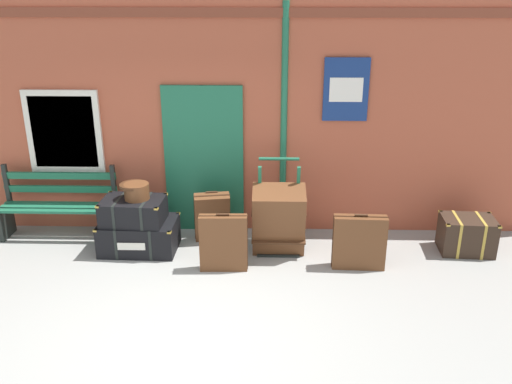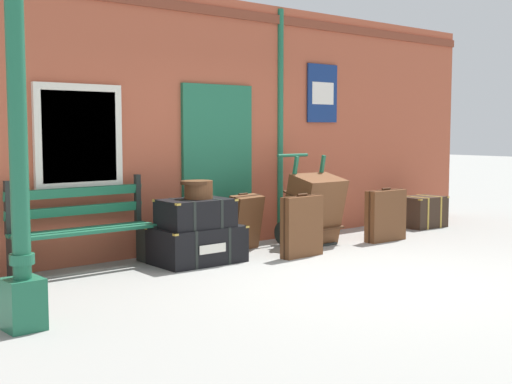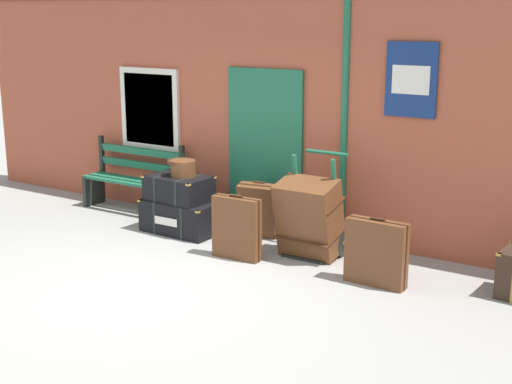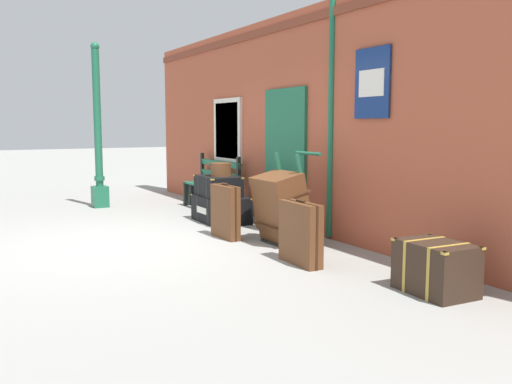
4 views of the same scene
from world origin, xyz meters
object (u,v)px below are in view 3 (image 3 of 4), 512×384
object	(u,v)px
platform_bench	(135,181)
suitcase_caramel	(258,210)
steamer_trunk_middle	(179,188)
suitcase_umber	(376,253)
steamer_trunk_base	(184,216)
suitcase_cream	(237,228)
large_brown_trunk	(309,218)
round_hatbox	(183,167)
porters_trolley	(316,231)

from	to	relation	value
platform_bench	suitcase_caramel	world-z (taller)	platform_bench
steamer_trunk_middle	suitcase_umber	bearing A→B (deg)	-7.63
platform_bench	suitcase_caramel	xyz separation A→B (m)	(2.16, -0.11, -0.09)
steamer_trunk_base	suitcase_cream	size ratio (longest dim) A/B	1.34
suitcase_umber	large_brown_trunk	bearing A→B (deg)	158.79
steamer_trunk_middle	suitcase_cream	world-z (taller)	suitcase_cream
suitcase_cream	round_hatbox	bearing A→B (deg)	156.59
round_hatbox	suitcase_umber	size ratio (longest dim) A/B	0.51
steamer_trunk_base	large_brown_trunk	world-z (taller)	large_brown_trunk
large_brown_trunk	suitcase_umber	world-z (taller)	large_brown_trunk
round_hatbox	platform_bench	bearing A→B (deg)	160.85
suitcase_umber	suitcase_cream	size ratio (longest dim) A/B	0.96
steamer_trunk_middle	suitcase_cream	distance (m)	1.33
suitcase_caramel	steamer_trunk_middle	bearing A→B (deg)	-161.20
platform_bench	porters_trolley	xyz separation A→B (m)	(3.07, -0.27, -0.17)
platform_bench	steamer_trunk_middle	bearing A→B (deg)	-20.94
steamer_trunk_middle	suitcase_caramel	bearing A→B (deg)	18.80
platform_bench	suitcase_cream	bearing A→B (deg)	-21.26
porters_trolley	suitcase_cream	bearing A→B (deg)	-136.42
steamer_trunk_base	suitcase_cream	bearing A→B (deg)	-23.41
steamer_trunk_middle	round_hatbox	distance (m)	0.28
suitcase_umber	suitcase_caramel	world-z (taller)	suitcase_umber
porters_trolley	suitcase_caramel	world-z (taller)	porters_trolley
large_brown_trunk	suitcase_umber	distance (m)	1.08
steamer_trunk_middle	porters_trolley	size ratio (longest dim) A/B	0.70
platform_bench	porters_trolley	distance (m)	3.09
suitcase_umber	steamer_trunk_base	bearing A→B (deg)	171.72
round_hatbox	suitcase_cream	xyz separation A→B (m)	(1.17, -0.51, -0.49)
steamer_trunk_base	suitcase_caramel	distance (m)	1.01
platform_bench	suitcase_cream	xyz separation A→B (m)	(2.38, -0.93, -0.08)
suitcase_umber	round_hatbox	bearing A→B (deg)	171.78
platform_bench	round_hatbox	xyz separation A→B (m)	(1.22, -0.42, 0.41)
porters_trolley	suitcase_umber	bearing A→B (deg)	-29.32
large_brown_trunk	suitcase_caramel	world-z (taller)	large_brown_trunk
steamer_trunk_middle	suitcase_umber	xyz separation A→B (m)	(2.91, -0.39, -0.23)
steamer_trunk_base	porters_trolley	bearing A→B (deg)	4.47
steamer_trunk_base	porters_trolley	world-z (taller)	porters_trolley
round_hatbox	suitcase_umber	xyz separation A→B (m)	(2.86, -0.41, -0.51)
large_brown_trunk	suitcase_caramel	bearing A→B (deg)	159.55
steamer_trunk_base	suitcase_umber	world-z (taller)	suitcase_umber
round_hatbox	suitcase_caramel	size ratio (longest dim) A/B	0.52
steamer_trunk_base	steamer_trunk_middle	xyz separation A→B (m)	(-0.04, -0.03, 0.37)
steamer_trunk_middle	porters_trolley	distance (m)	1.94
platform_bench	large_brown_trunk	bearing A→B (deg)	-8.27
steamer_trunk_middle	large_brown_trunk	bearing A→B (deg)	-0.02
steamer_trunk_middle	round_hatbox	bearing A→B (deg)	24.56
steamer_trunk_middle	steamer_trunk_base	bearing A→B (deg)	33.04
steamer_trunk_base	round_hatbox	distance (m)	0.65
large_brown_trunk	suitcase_umber	xyz separation A→B (m)	(1.00, -0.39, -0.13)
steamer_trunk_base	round_hatbox	size ratio (longest dim) A/B	2.72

